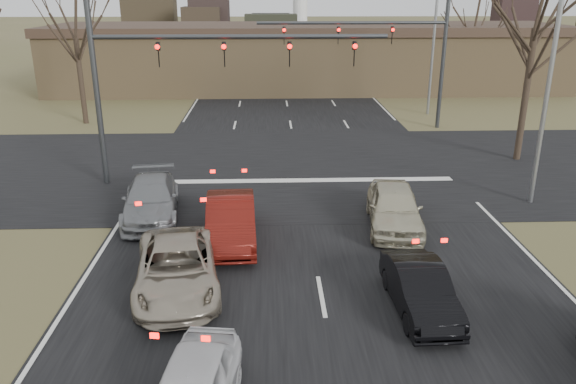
% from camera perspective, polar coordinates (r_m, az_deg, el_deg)
% --- Properties ---
extents(ground, '(360.00, 360.00, 0.00)m').
position_cam_1_polar(ground, '(13.28, 4.66, -17.12)').
color(ground, brown).
rests_on(ground, ground).
extents(road_main, '(14.00, 300.00, 0.02)m').
position_cam_1_polar(road_main, '(70.99, -0.94, 13.37)').
color(road_main, black).
rests_on(road_main, ground).
extents(road_cross, '(200.00, 14.00, 0.02)m').
position_cam_1_polar(road_cross, '(26.78, 1.05, 2.53)').
color(road_cross, black).
rests_on(road_cross, ground).
extents(building, '(42.40, 10.40, 5.30)m').
position_cam_1_polar(building, '(48.94, 2.00, 13.58)').
color(building, '#8E734C').
rests_on(building, ground).
extents(mast_arm_near, '(12.12, 0.24, 8.00)m').
position_cam_1_polar(mast_arm_near, '(24.01, -11.48, 12.51)').
color(mast_arm_near, '#383A3D').
rests_on(mast_arm_near, ground).
extents(mast_arm_far, '(11.12, 0.24, 8.00)m').
position_cam_1_polar(mast_arm_far, '(34.51, 11.01, 14.56)').
color(mast_arm_far, '#383A3D').
rests_on(mast_arm_far, ground).
extents(streetlight_right_near, '(2.34, 0.25, 10.00)m').
position_cam_1_polar(streetlight_right_near, '(23.06, 24.87, 12.12)').
color(streetlight_right_near, gray).
rests_on(streetlight_right_near, ground).
extents(streetlight_right_far, '(2.34, 0.25, 10.00)m').
position_cam_1_polar(streetlight_right_far, '(39.11, 14.41, 15.73)').
color(streetlight_right_far, gray).
rests_on(streetlight_right_far, ground).
extents(tree_left_far, '(5.70, 5.70, 9.50)m').
position_cam_1_polar(tree_left_far, '(37.38, -21.17, 17.61)').
color(tree_left_far, black).
rests_on(tree_left_far, ground).
extents(tree_right_far, '(5.40, 5.40, 9.00)m').
position_cam_1_polar(tree_right_far, '(48.41, 18.65, 17.64)').
color(tree_right_far, black).
rests_on(tree_right_far, ground).
extents(car_silver_suv, '(2.90, 5.14, 1.36)m').
position_cam_1_polar(car_silver_suv, '(16.06, -11.21, -7.59)').
color(car_silver_suv, '#A99D88').
rests_on(car_silver_suv, ground).
extents(car_black_hatch, '(1.45, 3.82, 1.24)m').
position_cam_1_polar(car_black_hatch, '(15.24, 13.27, -9.58)').
color(car_black_hatch, black).
rests_on(car_black_hatch, ground).
extents(car_grey_ahead, '(2.55, 5.02, 1.40)m').
position_cam_1_polar(car_grey_ahead, '(21.33, -13.75, -0.70)').
color(car_grey_ahead, gray).
rests_on(car_grey_ahead, ground).
extents(car_red_ahead, '(1.84, 4.63, 1.50)m').
position_cam_1_polar(car_red_ahead, '(18.80, -5.84, -2.87)').
color(car_red_ahead, '#57110C').
rests_on(car_red_ahead, ground).
extents(car_silver_ahead, '(2.33, 4.68, 1.53)m').
position_cam_1_polar(car_silver_ahead, '(20.12, 10.74, -1.52)').
color(car_silver_ahead, beige).
rests_on(car_silver_ahead, ground).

